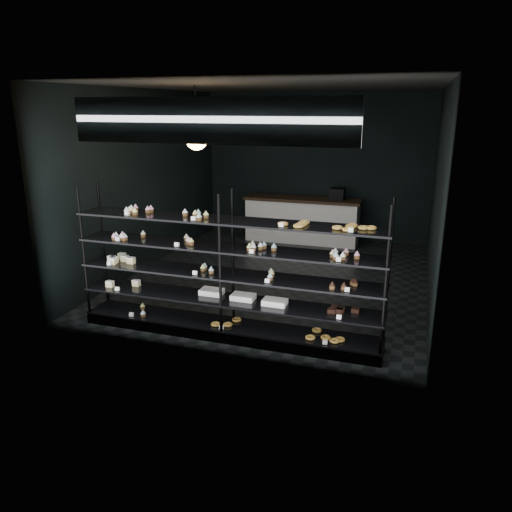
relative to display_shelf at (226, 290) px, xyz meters
name	(u,v)px	position (x,y,z in m)	size (l,w,h in m)	color
room	(279,187)	(0.02, 2.45, 0.97)	(5.01, 6.01, 3.20)	black
display_shelf	(226,290)	(0.00, 0.00, 0.00)	(4.00, 0.50, 1.91)	black
signage	(207,121)	(0.02, -0.48, 2.12)	(3.30, 0.05, 0.50)	#0B153B
pendant_lamp	(196,139)	(-0.83, 1.06, 1.82)	(0.31, 0.31, 0.89)	black
service_counter	(303,219)	(-0.13, 4.95, -0.13)	(2.54, 0.65, 1.23)	silver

